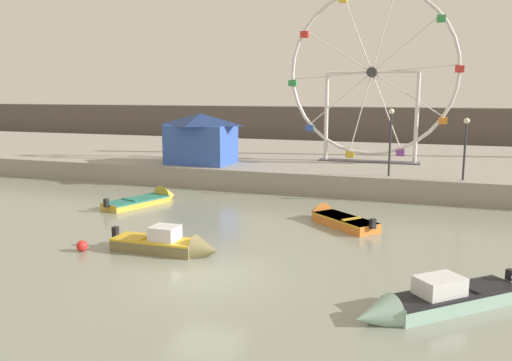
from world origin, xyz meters
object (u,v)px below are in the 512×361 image
Objects in this scene: motorboat_orange_hull at (334,218)px; motorboat_olive_wood at (171,244)px; ferris_wheel_white_frame at (372,75)px; promenade_lamp_near at (391,132)px; motorboat_mustard_yellow at (150,199)px; carnival_booth_blue_tent at (201,138)px; promenade_lamp_far at (466,139)px; motorboat_seafoam at (431,301)px; mooring_buoy_orange at (82,246)px.

motorboat_olive_wood reaches higher than motorboat_orange_hull.
ferris_wheel_white_frame is 3.04× the size of promenade_lamp_near.
motorboat_mustard_yellow is at bearing -132.59° from ferris_wheel_white_frame.
carnival_booth_blue_tent is at bearing 173.83° from promenade_lamp_near.
motorboat_orange_hull is 1.17× the size of promenade_lamp_far.
motorboat_mustard_yellow is at bearing 34.01° from motorboat_orange_hull.
motorboat_seafoam is at bearing 156.04° from motorboat_orange_hull.
promenade_lamp_far is at bearing -2.79° from promenade_lamp_near.
motorboat_mustard_yellow is 1.39× the size of promenade_lamp_far.
motorboat_mustard_yellow reaches higher than mooring_buoy_orange.
promenade_lamp_far is at bearing -138.07° from motorboat_seafoam.
ferris_wheel_white_frame is (-4.26, 22.11, 7.02)m from motorboat_seafoam.
ferris_wheel_white_frame is at bearing -121.29° from motorboat_seafoam.
carnival_booth_blue_tent is 10.98× the size of mooring_buoy_orange.
ferris_wheel_white_frame is (10.82, 11.77, 7.14)m from motorboat_mustard_yellow.
motorboat_olive_wood is 1.31× the size of promenade_lamp_far.
mooring_buoy_orange is at bearing -164.50° from motorboat_olive_wood.
motorboat_olive_wood is at bearing -129.88° from promenade_lamp_far.
carnival_booth_blue_tent reaches higher than motorboat_seafoam.
motorboat_orange_hull is at bearing -131.37° from promenade_lamp_far.
carnival_booth_blue_tent is (-5.61, 15.03, 2.76)m from motorboat_olive_wood.
promenade_lamp_near reaches higher than motorboat_mustard_yellow.
ferris_wheel_white_frame reaches higher than motorboat_orange_hull.
motorboat_mustard_yellow is at bearing -161.42° from promenade_lamp_far.
carnival_booth_blue_tent is at bearing 110.43° from motorboat_olive_wood.
promenade_lamp_far reaches higher than mooring_buoy_orange.
motorboat_olive_wood is 0.94× the size of carnival_booth_blue_tent.
motorboat_mustard_yellow is 11.00× the size of mooring_buoy_orange.
motorboat_orange_hull is 0.34× the size of ferris_wheel_white_frame.
promenade_lamp_far is at bearing -46.17° from ferris_wheel_white_frame.
ferris_wheel_white_frame reaches higher than promenade_lamp_far.
ferris_wheel_white_frame reaches higher than motorboat_mustard_yellow.
carnival_booth_blue_tent is at bearing 21.04° from motorboat_mustard_yellow.
motorboat_orange_hull is 10.13m from motorboat_seafoam.
promenade_lamp_near is at bearing 177.21° from promenade_lamp_far.
motorboat_orange_hull reaches higher than mooring_buoy_orange.
promenade_lamp_near is 1.13× the size of promenade_lamp_far.
ferris_wheel_white_frame is (0.11, 12.98, 7.10)m from motorboat_orange_hull.
promenade_lamp_near reaches higher than carnival_booth_blue_tent.
motorboat_seafoam is (4.37, -9.13, 0.09)m from motorboat_orange_hull.
motorboat_seafoam is 23.38m from carnival_booth_blue_tent.
ferris_wheel_white_frame reaches higher than motorboat_olive_wood.
motorboat_seafoam reaches higher than mooring_buoy_orange.
mooring_buoy_orange is at bearing -49.08° from motorboat_seafoam.
motorboat_orange_hull is 0.85× the size of motorboat_seafoam.
promenade_lamp_far is (6.01, 6.83, 3.38)m from motorboat_orange_hull.
ferris_wheel_white_frame is (5.33, 19.59, 7.01)m from motorboat_olive_wood.
motorboat_orange_hull is 9.30× the size of mooring_buoy_orange.
motorboat_olive_wood is at bearing -56.90° from motorboat_seafoam.
promenade_lamp_near reaches higher than mooring_buoy_orange.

